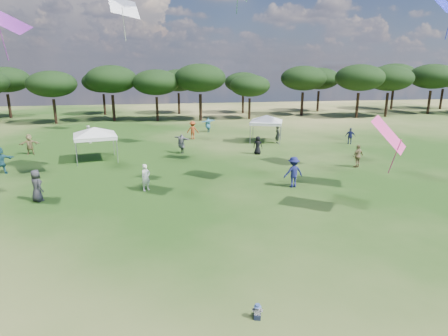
% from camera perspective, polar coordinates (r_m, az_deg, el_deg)
% --- Properties ---
extents(tree_line, '(108.78, 17.63, 7.77)m').
position_cam_1_polar(tree_line, '(54.58, -4.99, 13.32)').
color(tree_line, black).
rests_on(tree_line, ground).
extents(tent_left, '(6.11, 6.11, 2.91)m').
position_cam_1_polar(tent_left, '(30.54, -19.16, 5.67)').
color(tent_left, gray).
rests_on(tent_left, ground).
extents(tent_right, '(5.65, 5.65, 2.93)m').
position_cam_1_polar(tent_right, '(36.42, 6.49, 7.83)').
color(tent_right, gray).
rests_on(tent_right, ground).
extents(toddler, '(0.35, 0.38, 0.47)m').
position_cam_1_polar(toddler, '(11.59, 5.12, -21.00)').
color(toddler, black).
rests_on(toddler, ground).
extents(festival_crowd, '(29.91, 21.88, 1.92)m').
position_cam_1_polar(festival_crowd, '(31.29, -8.34, 3.54)').
color(festival_crowd, olive).
rests_on(festival_crowd, ground).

